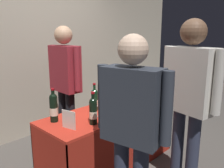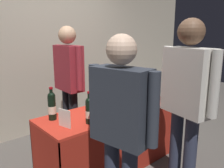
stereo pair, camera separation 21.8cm
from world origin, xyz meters
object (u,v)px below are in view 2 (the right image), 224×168
featured_wine_bottle (129,101)px  taster_foreground_right (187,94)px  display_bottle_0 (136,90)px  vendor_presenter (69,77)px  tasting_table (112,127)px  flower_vase (111,105)px  wine_glass_near_vendor (93,109)px

featured_wine_bottle → taster_foreground_right: size_ratio=0.17×
display_bottle_0 → featured_wine_bottle: bearing=-147.1°
taster_foreground_right → featured_wine_bottle: bearing=20.5°
featured_wine_bottle → vendor_presenter: 0.97m
tasting_table → display_bottle_0: 0.62m
display_bottle_0 → taster_foreground_right: 0.98m
display_bottle_0 → flower_vase: size_ratio=0.80×
featured_wine_bottle → display_bottle_0: (0.42, 0.27, 0.01)m
display_bottle_0 → flower_vase: bearing=-160.8°
featured_wine_bottle → flower_vase: flower_vase is taller
flower_vase → taster_foreground_right: (0.33, -0.69, 0.21)m
wine_glass_near_vendor → flower_vase: flower_vase is taller
display_bottle_0 → taster_foreground_right: (-0.32, -0.91, 0.18)m
tasting_table → flower_vase: bearing=-135.3°
display_bottle_0 → taster_foreground_right: taster_foreground_right is taller
display_bottle_0 → wine_glass_near_vendor: (-0.80, -0.11, -0.05)m
vendor_presenter → taster_foreground_right: 1.60m
flower_vase → display_bottle_0: bearing=19.2°
flower_vase → vendor_presenter: vendor_presenter is taller
taster_foreground_right → tasting_table: bearing=23.4°
tasting_table → taster_foreground_right: size_ratio=1.00×
featured_wine_bottle → vendor_presenter: vendor_presenter is taller
tasting_table → flower_vase: flower_vase is taller
tasting_table → featured_wine_bottle: bearing=-69.0°
wine_glass_near_vendor → taster_foreground_right: 0.96m
display_bottle_0 → taster_foreground_right: size_ratio=0.19×
display_bottle_0 → flower_vase: (-0.64, -0.22, -0.03)m
flower_vase → taster_foreground_right: taster_foreground_right is taller
featured_wine_bottle → taster_foreground_right: (0.10, -0.64, 0.19)m
wine_glass_near_vendor → vendor_presenter: vendor_presenter is taller
display_bottle_0 → wine_glass_near_vendor: 0.81m
featured_wine_bottle → flower_vase: bearing=168.5°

